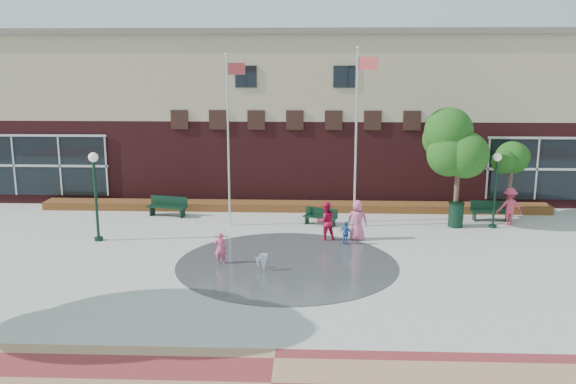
{
  "coord_description": "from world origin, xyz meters",
  "views": [
    {
      "loc": [
        0.96,
        -19.0,
        7.52
      ],
      "look_at": [
        0.0,
        4.0,
        2.6
      ],
      "focal_mm": 38.0,
      "sensor_mm": 36.0,
      "label": 1
    }
  ],
  "objects_px": {
    "flagpole_left": "(229,132)",
    "child_splash": "(220,248)",
    "trash_can": "(456,214)",
    "bench_left": "(167,210)",
    "flagpole_right": "(357,128)"
  },
  "relations": [
    {
      "from": "flagpole_left",
      "to": "child_splash",
      "type": "relative_size",
      "value": 6.36
    },
    {
      "from": "trash_can",
      "to": "child_splash",
      "type": "relative_size",
      "value": 0.95
    },
    {
      "from": "trash_can",
      "to": "bench_left",
      "type": "bearing_deg",
      "value": 174.15
    },
    {
      "from": "flagpole_right",
      "to": "child_splash",
      "type": "relative_size",
      "value": 6.6
    },
    {
      "from": "flagpole_left",
      "to": "bench_left",
      "type": "xyz_separation_m",
      "value": [
        -3.38,
        1.6,
        -4.09
      ]
    },
    {
      "from": "bench_left",
      "to": "flagpole_right",
      "type": "bearing_deg",
      "value": 3.71
    },
    {
      "from": "flagpole_left",
      "to": "trash_can",
      "type": "relative_size",
      "value": 6.67
    },
    {
      "from": "trash_can",
      "to": "child_splash",
      "type": "distance_m",
      "value": 11.62
    },
    {
      "from": "flagpole_left",
      "to": "trash_can",
      "type": "height_order",
      "value": "flagpole_left"
    },
    {
      "from": "flagpole_left",
      "to": "flagpole_right",
      "type": "distance_m",
      "value": 5.81
    },
    {
      "from": "trash_can",
      "to": "child_splash",
      "type": "xyz_separation_m",
      "value": [
        -10.12,
        -5.72,
        0.02
      ]
    },
    {
      "from": "flagpole_left",
      "to": "trash_can",
      "type": "distance_m",
      "value": 11.15
    },
    {
      "from": "bench_left",
      "to": "trash_can",
      "type": "height_order",
      "value": "trash_can"
    },
    {
      "from": "bench_left",
      "to": "trash_can",
      "type": "bearing_deg",
      "value": 7.43
    },
    {
      "from": "flagpole_right",
      "to": "bench_left",
      "type": "distance_m",
      "value": 10.25
    }
  ]
}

